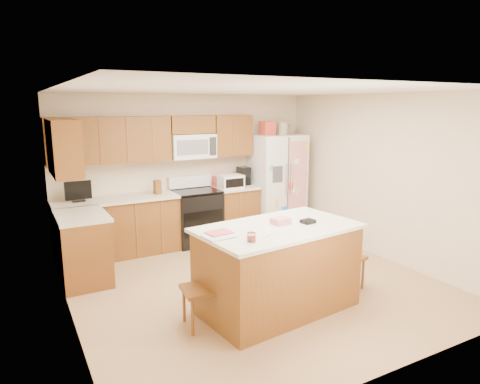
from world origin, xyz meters
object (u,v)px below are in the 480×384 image
windsor_chair_right (346,257)px  windsor_chair_left (202,288)px  refrigerator (276,183)px  stove (196,216)px  windsor_chair_back (250,256)px  island (277,268)px

windsor_chair_right → windsor_chair_left: bearing=179.9°
refrigerator → windsor_chair_right: 2.70m
stove → windsor_chair_left: bearing=-111.5°
stove → windsor_chair_right: stove is taller
stove → windsor_chair_back: stove is taller
windsor_chair_back → windsor_chair_left: bearing=-147.6°
windsor_chair_back → windsor_chair_right: 1.22m
stove → island: bearing=-92.6°
windsor_chair_left → stove: bearing=68.5°
island → windsor_chair_left: (-0.92, 0.04, -0.07)m
island → windsor_chair_left: size_ratio=2.12×
island → windsor_chair_back: island is taller
refrigerator → windsor_chair_right: (-0.62, -2.58, -0.50)m
windsor_chair_right → windsor_chair_back: bearing=151.2°
island → windsor_chair_right: 1.08m
stove → refrigerator: 1.63m
island → windsor_chair_right: (1.07, 0.04, -0.08)m
refrigerator → island: size_ratio=1.07×
windsor_chair_right → island: bearing=-177.9°
stove → windsor_chair_right: size_ratio=1.26×
refrigerator → island: refrigerator is taller
refrigerator → windsor_chair_left: (-2.61, -2.58, -0.50)m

